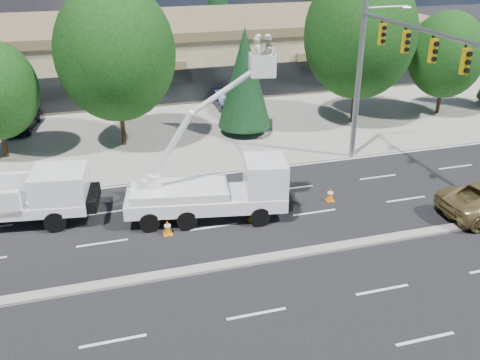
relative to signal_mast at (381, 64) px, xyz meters
name	(u,v)px	position (x,y,z in m)	size (l,w,h in m)	color
ground	(233,265)	(-10.03, -7.04, -6.06)	(140.00, 140.00, 0.00)	black
concrete_apron	(160,117)	(-10.03, 12.96, -6.05)	(140.00, 22.00, 0.01)	gray
road_median	(233,264)	(-10.03, -7.04, -6.00)	(120.00, 0.55, 0.12)	gray
strip_mall	(141,51)	(-10.03, 22.93, -3.23)	(50.40, 15.40, 5.50)	tan
tree_front_d	(115,53)	(-13.03, 7.96, -0.25)	(7.14, 7.14, 9.91)	#332114
tree_front_e	(245,78)	(-5.03, 7.96, -2.31)	(3.54, 3.54, 6.98)	#332114
tree_front_f	(360,35)	(2.97, 7.96, 0.04)	(7.51, 7.51, 10.41)	#332114
tree_front_g	(446,55)	(9.97, 7.96, -1.71)	(5.36, 5.36, 7.43)	#332114
tree_back_c	(218,5)	(-0.03, 34.96, -1.04)	(4.74, 4.74, 9.34)	#332114
signal_mast	(381,64)	(0.00, 0.00, 0.00)	(2.76, 10.16, 9.00)	gray
utility_pickup	(27,202)	(-18.16, -0.91, -5.02)	(6.82, 3.32, 2.51)	white
bucket_truck	(222,182)	(-9.39, -2.98, -4.23)	(7.89, 3.52, 8.49)	white
traffic_cone_b	(168,228)	(-12.16, -3.88, -5.72)	(0.40, 0.40, 0.70)	orange
traffic_cone_c	(252,214)	(-8.17, -3.75, -5.72)	(0.40, 0.40, 0.70)	orange
traffic_cone_d	(330,194)	(-3.78, -2.88, -5.72)	(0.40, 0.40, 0.70)	orange
parked_car_west	(20,117)	(-19.52, 12.99, -5.26)	(1.89, 4.69, 1.60)	black
parked_car_east	(224,98)	(-4.88, 13.96, -5.39)	(1.42, 4.07, 1.34)	black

